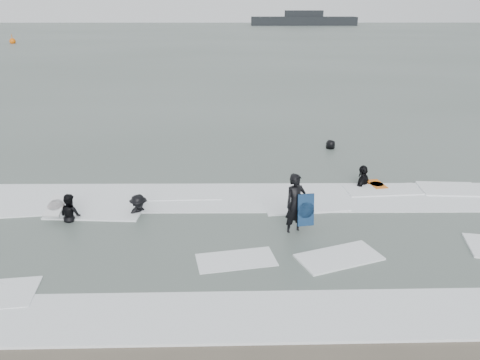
{
  "coord_description": "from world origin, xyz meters",
  "views": [
    {
      "loc": [
        -0.1,
        -9.1,
        6.45
      ],
      "look_at": [
        0.0,
        5.0,
        1.1
      ],
      "focal_mm": 35.0,
      "sensor_mm": 36.0,
      "label": 1
    }
  ],
  "objects_px": {
    "buoy": "(13,41)",
    "surfer_centre": "(294,233)",
    "surfer_wading": "(71,221)",
    "surfer_right_far": "(330,150)",
    "surfer_right_near": "(362,186)",
    "vessel_horizon": "(304,20)",
    "surfer_breaker": "(139,215)"
  },
  "relations": [
    {
      "from": "buoy",
      "to": "surfer_centre",
      "type": "bearing_deg",
      "value": -60.45
    },
    {
      "from": "surfer_wading",
      "to": "surfer_right_far",
      "type": "height_order",
      "value": "surfer_right_far"
    },
    {
      "from": "surfer_wading",
      "to": "surfer_right_far",
      "type": "bearing_deg",
      "value": -108.31
    },
    {
      "from": "surfer_right_near",
      "to": "surfer_wading",
      "type": "bearing_deg",
      "value": -39.77
    },
    {
      "from": "surfer_right_near",
      "to": "vessel_horizon",
      "type": "relative_size",
      "value": 0.06
    },
    {
      "from": "surfer_breaker",
      "to": "surfer_wading",
      "type": "bearing_deg",
      "value": 144.41
    },
    {
      "from": "surfer_right_far",
      "to": "vessel_horizon",
      "type": "bearing_deg",
      "value": -124.57
    },
    {
      "from": "surfer_wading",
      "to": "vessel_horizon",
      "type": "bearing_deg",
      "value": -67.19
    },
    {
      "from": "surfer_right_near",
      "to": "buoy",
      "type": "height_order",
      "value": "buoy"
    },
    {
      "from": "surfer_right_near",
      "to": "buoy",
      "type": "distance_m",
      "value": 78.02
    },
    {
      "from": "surfer_centre",
      "to": "vessel_horizon",
      "type": "bearing_deg",
      "value": 53.75
    },
    {
      "from": "surfer_centre",
      "to": "surfer_right_near",
      "type": "relative_size",
      "value": 0.96
    },
    {
      "from": "buoy",
      "to": "surfer_wading",
      "type": "bearing_deg",
      "value": -64.7
    },
    {
      "from": "surfer_wading",
      "to": "surfer_right_far",
      "type": "relative_size",
      "value": 0.91
    },
    {
      "from": "buoy",
      "to": "vessel_horizon",
      "type": "bearing_deg",
      "value": 49.06
    },
    {
      "from": "buoy",
      "to": "vessel_horizon",
      "type": "xyz_separation_m",
      "value": [
        57.86,
        66.71,
        1.17
      ]
    },
    {
      "from": "surfer_wading",
      "to": "surfer_breaker",
      "type": "height_order",
      "value": "surfer_breaker"
    },
    {
      "from": "surfer_breaker",
      "to": "surfer_right_near",
      "type": "bearing_deg",
      "value": -30.62
    },
    {
      "from": "surfer_wading",
      "to": "surfer_right_near",
      "type": "relative_size",
      "value": 0.74
    },
    {
      "from": "surfer_wading",
      "to": "surfer_right_near",
      "type": "distance_m",
      "value": 10.37
    },
    {
      "from": "surfer_breaker",
      "to": "surfer_right_far",
      "type": "bearing_deg",
      "value": -4.74
    },
    {
      "from": "buoy",
      "to": "surfer_breaker",
      "type": "bearing_deg",
      "value": -63.16
    },
    {
      "from": "buoy",
      "to": "vessel_horizon",
      "type": "height_order",
      "value": "vessel_horizon"
    },
    {
      "from": "surfer_right_far",
      "to": "buoy",
      "type": "height_order",
      "value": "buoy"
    },
    {
      "from": "surfer_breaker",
      "to": "surfer_right_near",
      "type": "height_order",
      "value": "surfer_right_near"
    },
    {
      "from": "surfer_breaker",
      "to": "surfer_centre",
      "type": "bearing_deg",
      "value": -63.15
    },
    {
      "from": "surfer_right_near",
      "to": "surfer_right_far",
      "type": "xyz_separation_m",
      "value": [
        -0.33,
        4.65,
        0.0
      ]
    },
    {
      "from": "surfer_centre",
      "to": "surfer_breaker",
      "type": "bearing_deg",
      "value": 136.34
    },
    {
      "from": "surfer_wading",
      "to": "vessel_horizon",
      "type": "distance_m",
      "value": 137.56
    },
    {
      "from": "vessel_horizon",
      "to": "surfer_wading",
      "type": "bearing_deg",
      "value": -100.68
    },
    {
      "from": "surfer_wading",
      "to": "surfer_right_far",
      "type": "distance_m",
      "value": 12.25
    },
    {
      "from": "surfer_centre",
      "to": "surfer_right_far",
      "type": "xyz_separation_m",
      "value": [
        2.68,
        8.45,
        0.0
      ]
    }
  ]
}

